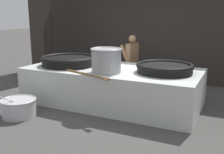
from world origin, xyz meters
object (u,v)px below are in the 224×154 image
Objects in this scene: stock_pot at (106,60)px; prep_bowl_vegetables at (19,107)px; giant_wok_near at (69,60)px; giant_wok_far at (165,68)px; cook at (132,61)px.

stock_pot is 0.73× the size of prep_bowl_vegetables.
stock_pot is at bearing -16.16° from giant_wok_near.
giant_wok_near is 1.67m from prep_bowl_vegetables.
prep_bowl_vegetables is at bearing -147.09° from giant_wok_far.
cook is (-0.10, 1.73, -0.28)m from stock_pot.
cook is at bearing 65.19° from prep_bowl_vegetables.
giant_wok_far is 1.24m from stock_pot.
giant_wok_near is 1.11× the size of giant_wok_far.
giant_wok_far is at bearing 145.16° from cook.
stock_pot is (-1.12, -0.51, 0.16)m from giant_wok_far.
giant_wok_near is at bearing 61.66° from cook.
giant_wok_near reaches higher than prep_bowl_vegetables.
stock_pot is at bearing -155.28° from giant_wok_far.
giant_wok_far is at bearing 4.14° from giant_wok_near.
giant_wok_near is at bearing -175.86° from giant_wok_far.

